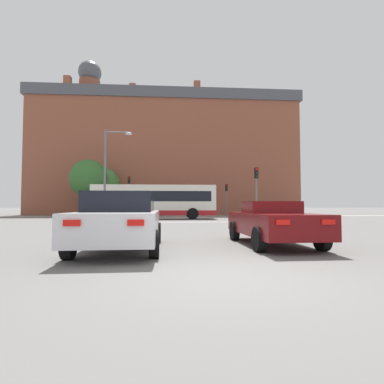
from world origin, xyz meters
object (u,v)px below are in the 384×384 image
at_px(car_roadster_right, 272,222).
at_px(street_lamp_junction, 110,165).
at_px(pedestrian_waiting, 125,208).
at_px(traffic_light_near_right, 257,185).
at_px(traffic_light_far_left, 129,190).
at_px(traffic_light_far_right, 227,194).
at_px(bus_crossing_lead, 155,201).
at_px(car_saloon_left, 121,220).

relative_size(car_roadster_right, street_lamp_junction, 0.64).
xyz_separation_m(street_lamp_junction, pedestrian_waiting, (-0.74, 12.63, -3.17)).
relative_size(traffic_light_near_right, traffic_light_far_left, 0.89).
bearing_deg(pedestrian_waiting, traffic_light_far_left, -47.77).
height_order(traffic_light_far_left, street_lamp_junction, street_lamp_junction).
xyz_separation_m(traffic_light_near_right, traffic_light_far_right, (0.09, 12.38, -0.21)).
distance_m(traffic_light_near_right, traffic_light_far_right, 12.38).
height_order(bus_crossing_lead, traffic_light_far_right, traffic_light_far_right).
relative_size(traffic_light_far_right, traffic_light_far_left, 0.82).
bearing_deg(bus_crossing_lead, traffic_light_far_left, -154.23).
bearing_deg(traffic_light_near_right, car_roadster_right, -104.40).
distance_m(traffic_light_far_right, pedestrian_waiting, 11.75).
bearing_deg(traffic_light_far_right, bus_crossing_lead, -139.38).
height_order(traffic_light_far_right, street_lamp_junction, street_lamp_junction).
xyz_separation_m(car_saloon_left, car_roadster_right, (4.38, 0.68, -0.11)).
distance_m(car_saloon_left, car_roadster_right, 4.43).
height_order(traffic_light_near_right, traffic_light_far_left, traffic_light_far_left).
bearing_deg(car_roadster_right, car_saloon_left, -172.48).
height_order(traffic_light_near_right, traffic_light_far_right, traffic_light_near_right).
xyz_separation_m(bus_crossing_lead, traffic_light_near_right, (7.79, -5.62, 1.09)).
relative_size(street_lamp_junction, pedestrian_waiting, 4.01).
height_order(car_roadster_right, traffic_light_near_right, traffic_light_near_right).
xyz_separation_m(car_saloon_left, bus_crossing_lead, (-0.12, 19.11, 0.84)).
bearing_deg(pedestrian_waiting, bus_crossing_lead, -53.45).
distance_m(car_roadster_right, traffic_light_far_left, 26.44).
bearing_deg(car_saloon_left, traffic_light_far_right, 72.15).
bearing_deg(pedestrian_waiting, street_lamp_junction, -76.57).
bearing_deg(traffic_light_far_right, street_lamp_junction, -132.55).
height_order(traffic_light_far_left, pedestrian_waiting, traffic_light_far_left).
xyz_separation_m(traffic_light_far_right, traffic_light_far_left, (-11.13, -0.02, 0.51)).
distance_m(bus_crossing_lead, street_lamp_junction, 6.44).
bearing_deg(traffic_light_near_right, pedestrian_waiting, 131.28).
distance_m(bus_crossing_lead, traffic_light_near_right, 9.67).
bearing_deg(car_saloon_left, pedestrian_waiting, 97.11).
distance_m(car_saloon_left, traffic_light_far_left, 26.16).
height_order(car_saloon_left, bus_crossing_lead, bus_crossing_lead).
bearing_deg(traffic_light_far_right, traffic_light_near_right, -90.43).
distance_m(car_saloon_left, traffic_light_far_right, 27.07).
height_order(car_saloon_left, pedestrian_waiting, pedestrian_waiting).
bearing_deg(traffic_light_far_right, traffic_light_far_left, -179.88).
xyz_separation_m(car_saloon_left, traffic_light_near_right, (7.67, 13.50, 1.93)).
bearing_deg(car_saloon_left, traffic_light_near_right, 59.24).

